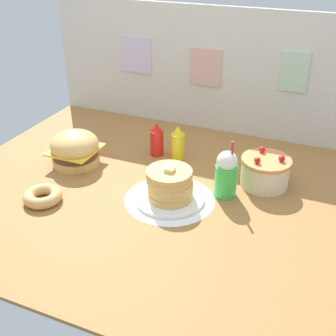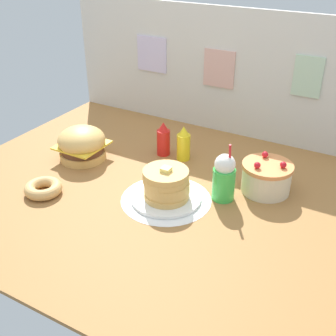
{
  "view_description": "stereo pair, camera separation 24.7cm",
  "coord_description": "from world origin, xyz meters",
  "px_view_note": "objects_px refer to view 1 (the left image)",
  "views": [
    {
      "loc": [
        0.88,
        -1.87,
        1.32
      ],
      "look_at": [
        0.04,
        0.11,
        0.1
      ],
      "focal_mm": 46.0,
      "sensor_mm": 36.0,
      "label": 1
    },
    {
      "loc": [
        1.1,
        -1.76,
        1.32
      ],
      "look_at": [
        0.04,
        0.11,
        0.1
      ],
      "focal_mm": 46.0,
      "sensor_mm": 36.0,
      "label": 2
    }
  ],
  "objects_px": {
    "donut_pink_glaze": "(43,196)",
    "burger": "(75,149)",
    "mustard_bottle": "(178,143)",
    "pancake_stack": "(170,187)",
    "ketchup_bottle": "(157,140)",
    "layer_cake": "(265,172)",
    "cream_soda_cup": "(226,174)"
  },
  "relations": [
    {
      "from": "burger",
      "to": "pancake_stack",
      "type": "xyz_separation_m",
      "value": [
        0.71,
        -0.15,
        -0.02
      ]
    },
    {
      "from": "mustard_bottle",
      "to": "cream_soda_cup",
      "type": "xyz_separation_m",
      "value": [
        0.41,
        -0.3,
        0.03
      ]
    },
    {
      "from": "ketchup_bottle",
      "to": "burger",
      "type": "bearing_deg",
      "value": -143.75
    },
    {
      "from": "cream_soda_cup",
      "to": "donut_pink_glaze",
      "type": "bearing_deg",
      "value": -153.2
    },
    {
      "from": "burger",
      "to": "donut_pink_glaze",
      "type": "bearing_deg",
      "value": -80.26
    },
    {
      "from": "mustard_bottle",
      "to": "donut_pink_glaze",
      "type": "height_order",
      "value": "mustard_bottle"
    },
    {
      "from": "ketchup_bottle",
      "to": "cream_soda_cup",
      "type": "distance_m",
      "value": 0.63
    },
    {
      "from": "layer_cake",
      "to": "ketchup_bottle",
      "type": "bearing_deg",
      "value": 171.83
    },
    {
      "from": "cream_soda_cup",
      "to": "pancake_stack",
      "type": "bearing_deg",
      "value": -147.66
    },
    {
      "from": "pancake_stack",
      "to": "mustard_bottle",
      "type": "relative_size",
      "value": 1.7
    },
    {
      "from": "burger",
      "to": "mustard_bottle",
      "type": "xyz_separation_m",
      "value": [
        0.57,
        0.32,
        0.0
      ]
    },
    {
      "from": "mustard_bottle",
      "to": "layer_cake",
      "type": "bearing_deg",
      "value": -10.73
    },
    {
      "from": "pancake_stack",
      "to": "donut_pink_glaze",
      "type": "xyz_separation_m",
      "value": [
        -0.63,
        -0.29,
        -0.05
      ]
    },
    {
      "from": "burger",
      "to": "pancake_stack",
      "type": "relative_size",
      "value": 0.78
    },
    {
      "from": "donut_pink_glaze",
      "to": "burger",
      "type": "bearing_deg",
      "value": 99.74
    },
    {
      "from": "layer_cake",
      "to": "cream_soda_cup",
      "type": "bearing_deg",
      "value": -133.14
    },
    {
      "from": "pancake_stack",
      "to": "layer_cake",
      "type": "xyz_separation_m",
      "value": [
        0.44,
        0.36,
        0.0
      ]
    },
    {
      "from": "burger",
      "to": "donut_pink_glaze",
      "type": "xyz_separation_m",
      "value": [
        0.08,
        -0.44,
        -0.07
      ]
    },
    {
      "from": "pancake_stack",
      "to": "cream_soda_cup",
      "type": "xyz_separation_m",
      "value": [
        0.26,
        0.17,
        0.05
      ]
    },
    {
      "from": "ketchup_bottle",
      "to": "cream_soda_cup",
      "type": "relative_size",
      "value": 0.67
    },
    {
      "from": "pancake_stack",
      "to": "donut_pink_glaze",
      "type": "height_order",
      "value": "pancake_stack"
    },
    {
      "from": "layer_cake",
      "to": "pancake_stack",
      "type": "bearing_deg",
      "value": -141.05
    },
    {
      "from": "mustard_bottle",
      "to": "cream_soda_cup",
      "type": "bearing_deg",
      "value": -36.63
    },
    {
      "from": "ketchup_bottle",
      "to": "donut_pink_glaze",
      "type": "distance_m",
      "value": 0.83
    },
    {
      "from": "pancake_stack",
      "to": "layer_cake",
      "type": "bearing_deg",
      "value": 38.95
    },
    {
      "from": "pancake_stack",
      "to": "cream_soda_cup",
      "type": "distance_m",
      "value": 0.32
    },
    {
      "from": "burger",
      "to": "donut_pink_glaze",
      "type": "height_order",
      "value": "burger"
    },
    {
      "from": "cream_soda_cup",
      "to": "donut_pink_glaze",
      "type": "distance_m",
      "value": 1.01
    },
    {
      "from": "donut_pink_glaze",
      "to": "mustard_bottle",
      "type": "bearing_deg",
      "value": 56.92
    },
    {
      "from": "burger",
      "to": "mustard_bottle",
      "type": "bearing_deg",
      "value": 29.1
    },
    {
      "from": "ketchup_bottle",
      "to": "donut_pink_glaze",
      "type": "bearing_deg",
      "value": -114.85
    },
    {
      "from": "pancake_stack",
      "to": "mustard_bottle",
      "type": "xyz_separation_m",
      "value": [
        -0.14,
        0.47,
        0.02
      ]
    }
  ]
}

